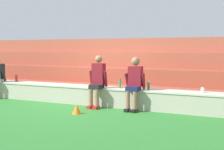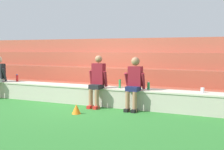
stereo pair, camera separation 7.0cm
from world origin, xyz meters
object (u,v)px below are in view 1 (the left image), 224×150
object	(u,v)px
plastic_cup_left_end	(203,90)
water_bottle_mid_right	(149,86)
person_center	(134,82)
sports_cone	(77,109)
water_bottle_near_right	(120,84)
person_left_of_center	(97,80)
water_bottle_center_gap	(16,78)

from	to	relation	value
plastic_cup_left_end	water_bottle_mid_right	bearing A→B (deg)	-179.08
person_center	water_bottle_mid_right	bearing A→B (deg)	47.02
person_center	water_bottle_mid_right	world-z (taller)	person_center
sports_cone	water_bottle_mid_right	bearing A→B (deg)	43.08
person_center	sports_cone	size ratio (longest dim) A/B	5.79
person_center	water_bottle_mid_right	xyz separation A→B (m)	(0.28, 0.31, -0.12)
water_bottle_near_right	water_bottle_mid_right	bearing A→B (deg)	4.21
person_center	water_bottle_near_right	world-z (taller)	person_center
person_left_of_center	water_bottle_mid_right	distance (m)	1.39
person_left_of_center	plastic_cup_left_end	size ratio (longest dim) A/B	11.20
water_bottle_center_gap	person_center	bearing A→B (deg)	-4.87
person_left_of_center	person_center	distance (m)	1.06
person_left_of_center	plastic_cup_left_end	xyz separation A→B (m)	(2.71, 0.35, -0.16)
plastic_cup_left_end	sports_cone	bearing A→B (deg)	-154.32
water_bottle_center_gap	plastic_cup_left_end	size ratio (longest dim) A/B	1.85
person_center	water_bottle_near_right	xyz separation A→B (m)	(-0.51, 0.25, -0.10)
person_center	plastic_cup_left_end	size ratio (longest dim) A/B	10.94
water_bottle_near_right	plastic_cup_left_end	world-z (taller)	water_bottle_near_right
person_center	water_bottle_near_right	distance (m)	0.58
water_bottle_mid_right	plastic_cup_left_end	world-z (taller)	water_bottle_mid_right
water_bottle_center_gap	person_left_of_center	bearing A→B (deg)	-6.95
water_bottle_mid_right	sports_cone	bearing A→B (deg)	-136.92
person_center	sports_cone	world-z (taller)	person_center
person_left_of_center	water_bottle_center_gap	bearing A→B (deg)	173.05
water_bottle_near_right	water_bottle_mid_right	world-z (taller)	water_bottle_near_right
water_bottle_center_gap	water_bottle_near_right	distance (m)	3.72
person_left_of_center	water_bottle_near_right	bearing A→B (deg)	26.58
water_bottle_near_right	sports_cone	xyz separation A→B (m)	(-0.60, -1.25, -0.52)
person_left_of_center	plastic_cup_left_end	bearing A→B (deg)	7.44
water_bottle_center_gap	water_bottle_near_right	bearing A→B (deg)	-1.75
person_left_of_center	water_bottle_mid_right	size ratio (longest dim) A/B	6.69
plastic_cup_left_end	water_bottle_near_right	bearing A→B (deg)	-177.87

